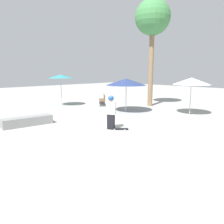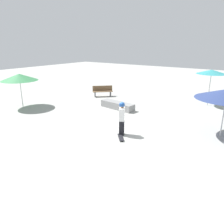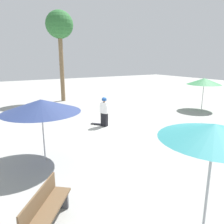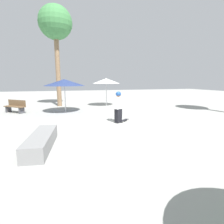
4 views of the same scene
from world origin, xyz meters
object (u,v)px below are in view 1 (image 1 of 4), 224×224
at_px(bench_near, 103,100).
at_px(skater_main, 111,111).
at_px(shade_umbrella_teal, 61,76).
at_px(skateboard, 120,128).
at_px(shade_umbrella_white, 192,81).
at_px(concrete_ledge, 28,121).
at_px(shade_umbrella_navy, 126,82).
at_px(palm_tree_left, 153,19).

bearing_deg(bench_near, skater_main, -179.48).
distance_m(bench_near, shade_umbrella_teal, 3.74).
bearing_deg(skateboard, shade_umbrella_white, 43.57).
height_order(skateboard, shade_umbrella_teal, shade_umbrella_teal).
distance_m(skateboard, concrete_ledge, 4.70).
height_order(concrete_ledge, shade_umbrella_navy, shade_umbrella_navy).
bearing_deg(shade_umbrella_teal, skateboard, 77.24).
relative_size(skater_main, shade_umbrella_white, 0.69).
bearing_deg(palm_tree_left, shade_umbrella_white, 75.24).
distance_m(shade_umbrella_navy, palm_tree_left, 5.55).
height_order(skateboard, shade_umbrella_navy, shade_umbrella_navy).
distance_m(shade_umbrella_white, shade_umbrella_teal, 9.54).
bearing_deg(skateboard, shade_umbrella_teal, 125.90).
bearing_deg(bench_near, shade_umbrella_navy, -154.37).
xyz_separation_m(skateboard, shade_umbrella_teal, (-1.84, -8.13, 2.25)).
bearing_deg(shade_umbrella_navy, shade_umbrella_white, 123.34).
height_order(skateboard, bench_near, bench_near).
relative_size(skater_main, shade_umbrella_navy, 0.60).
height_order(skater_main, concrete_ledge, skater_main).
bearing_deg(skater_main, bench_near, 111.71).
height_order(skater_main, palm_tree_left, palm_tree_left).
distance_m(shade_umbrella_white, palm_tree_left, 5.91).
bearing_deg(concrete_ledge, bench_near, -161.91).
height_order(skater_main, shade_umbrella_navy, shade_umbrella_navy).
relative_size(shade_umbrella_white, shade_umbrella_teal, 0.94).
height_order(shade_umbrella_navy, shade_umbrella_teal, shade_umbrella_teal).
height_order(skateboard, shade_umbrella_white, shade_umbrella_white).
xyz_separation_m(bench_near, shade_umbrella_navy, (0.78, 3.23, 1.58)).
height_order(skateboard, concrete_ledge, concrete_ledge).
relative_size(bench_near, shade_umbrella_white, 0.66).
bearing_deg(shade_umbrella_navy, shade_umbrella_teal, -71.24).
height_order(shade_umbrella_white, palm_tree_left, palm_tree_left).
relative_size(concrete_ledge, bench_near, 1.63).
bearing_deg(palm_tree_left, concrete_ledge, -2.88).
bearing_deg(palm_tree_left, skater_main, 22.49).
bearing_deg(shade_umbrella_teal, shade_umbrella_white, 114.97).
distance_m(concrete_ledge, bench_near, 7.53).
bearing_deg(shade_umbrella_teal, palm_tree_left, 136.31).
xyz_separation_m(skateboard, shade_umbrella_white, (-5.87, 0.52, 2.04)).
distance_m(shade_umbrella_navy, shade_umbrella_teal, 5.53).
bearing_deg(shade_umbrella_white, palm_tree_left, -104.76).
distance_m(skateboard, shade_umbrella_navy, 5.03).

